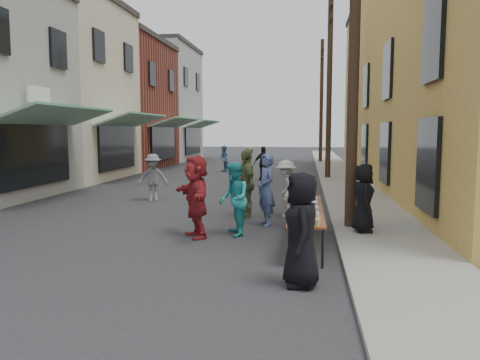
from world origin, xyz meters
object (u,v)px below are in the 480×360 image
(utility_pole_near, at_px, (354,40))
(guest_front_c, at_px, (234,199))
(guest_front_a, at_px, (302,230))
(catering_tray_sausage, at_px, (306,221))
(serving_table, at_px, (306,210))
(server, at_px, (363,198))
(utility_pole_mid, at_px, (329,87))
(utility_pole_far, at_px, (321,102))

(utility_pole_near, height_order, guest_front_c, utility_pole_near)
(guest_front_a, bearing_deg, catering_tray_sausage, 169.41)
(guest_front_c, bearing_deg, catering_tray_sausage, 20.45)
(serving_table, bearing_deg, server, 32.17)
(utility_pole_mid, relative_size, utility_pole_far, 1.00)
(serving_table, relative_size, guest_front_a, 2.26)
(utility_pole_near, height_order, catering_tray_sausage, utility_pole_near)
(catering_tray_sausage, relative_size, guest_front_c, 0.29)
(utility_pole_mid, xyz_separation_m, serving_table, (-1.06, -13.43, -3.79))
(utility_pole_near, distance_m, guest_front_c, 4.64)
(serving_table, xyz_separation_m, guest_front_a, (-0.07, -2.86, 0.17))
(utility_pole_near, relative_size, serving_table, 2.25)
(utility_pole_mid, distance_m, guest_front_c, 13.75)
(guest_front_c, bearing_deg, utility_pole_mid, 150.87)
(utility_pole_near, relative_size, utility_pole_mid, 1.00)
(serving_table, bearing_deg, utility_pole_mid, 85.51)
(utility_pole_far, height_order, server, utility_pole_far)
(catering_tray_sausage, height_order, guest_front_a, guest_front_a)
(utility_pole_near, xyz_separation_m, utility_pole_far, (0.00, 24.00, 0.00))
(utility_pole_far, xyz_separation_m, serving_table, (-1.06, -25.43, -3.79))
(utility_pole_near, height_order, server, utility_pole_near)
(serving_table, bearing_deg, guest_front_a, -91.44)
(catering_tray_sausage, bearing_deg, utility_pole_near, 71.10)
(utility_pole_mid, relative_size, server, 5.79)
(utility_pole_far, bearing_deg, guest_front_c, -96.14)
(utility_pole_near, distance_m, serving_table, 4.18)
(utility_pole_near, xyz_separation_m, guest_front_a, (-1.13, -4.29, -3.61))
(guest_front_c, relative_size, server, 1.09)
(catering_tray_sausage, distance_m, guest_front_a, 1.21)
(utility_pole_mid, distance_m, utility_pole_far, 12.00)
(utility_pole_near, xyz_separation_m, catering_tray_sausage, (-1.06, -3.08, -3.71))
(utility_pole_near, bearing_deg, utility_pole_far, 90.00)
(utility_pole_near, xyz_separation_m, guest_front_c, (-2.69, -0.99, -3.65))
(serving_table, distance_m, guest_front_a, 2.86)
(utility_pole_near, height_order, guest_front_a, utility_pole_near)
(utility_pole_near, xyz_separation_m, serving_table, (-1.06, -1.43, -3.79))
(utility_pole_mid, distance_m, server, 13.14)
(catering_tray_sausage, relative_size, server, 0.32)
(utility_pole_near, height_order, utility_pole_far, same)
(utility_pole_near, height_order, utility_pole_mid, same)
(utility_pole_far, xyz_separation_m, guest_front_c, (-2.69, -24.99, -3.65))
(utility_pole_mid, height_order, server, utility_pole_mid)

